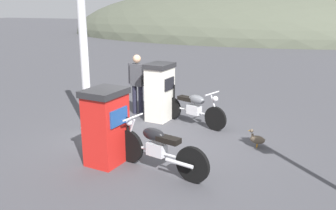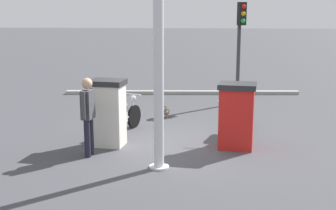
# 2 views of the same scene
# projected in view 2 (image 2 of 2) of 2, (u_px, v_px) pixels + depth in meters

# --- Properties ---
(ground_plane) EXTENTS (120.00, 120.00, 0.00)m
(ground_plane) POSITION_uv_depth(u_px,v_px,m) (173.00, 142.00, 10.78)
(ground_plane) COLOR #424247
(fuel_pump_near) EXTENTS (0.79, 0.91, 1.49)m
(fuel_pump_near) POSITION_uv_depth(u_px,v_px,m) (236.00, 115.00, 10.21)
(fuel_pump_near) COLOR red
(fuel_pump_near) RESTS_ON ground
(fuel_pump_far) EXTENTS (0.74, 0.84, 1.54)m
(fuel_pump_far) POSITION_uv_depth(u_px,v_px,m) (108.00, 112.00, 10.39)
(fuel_pump_far) COLOR silver
(fuel_pump_far) RESTS_ON ground
(motorcycle_near_pump) EXTENTS (2.06, 0.81, 0.97)m
(motorcycle_near_pump) POSITION_uv_depth(u_px,v_px,m) (234.00, 117.00, 11.31)
(motorcycle_near_pump) COLOR black
(motorcycle_near_pump) RESTS_ON ground
(motorcycle_far_pump) EXTENTS (1.92, 0.93, 0.94)m
(motorcycle_far_pump) POSITION_uv_depth(u_px,v_px,m) (120.00, 116.00, 11.40)
(motorcycle_far_pump) COLOR black
(motorcycle_far_pump) RESTS_ON ground
(attendant_person) EXTENTS (0.58, 0.26, 1.69)m
(attendant_person) POSITION_uv_depth(u_px,v_px,m) (88.00, 112.00, 9.61)
(attendant_person) COLOR #1E1E2D
(attendant_person) RESTS_ON ground
(wandering_duck) EXTENTS (0.40, 0.21, 0.40)m
(wandering_duck) POSITION_uv_depth(u_px,v_px,m) (166.00, 112.00, 13.07)
(wandering_duck) COLOR brown
(wandering_duck) RESTS_ON ground
(roadside_traffic_light) EXTENTS (0.40, 0.30, 3.30)m
(roadside_traffic_light) POSITION_uv_depth(u_px,v_px,m) (240.00, 35.00, 14.58)
(roadside_traffic_light) COLOR #38383A
(roadside_traffic_light) RESTS_ON ground
(canopy_support_pole) EXTENTS (0.40, 0.40, 4.09)m
(canopy_support_pole) POSITION_uv_depth(u_px,v_px,m) (159.00, 70.00, 8.65)
(canopy_support_pole) COLOR silver
(canopy_support_pole) RESTS_ON ground
(road_edge_kerb) EXTENTS (0.75, 8.55, 0.12)m
(road_edge_kerb) POSITION_uv_depth(u_px,v_px,m) (182.00, 92.00, 16.76)
(road_edge_kerb) COLOR #9E9E93
(road_edge_kerb) RESTS_ON ground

